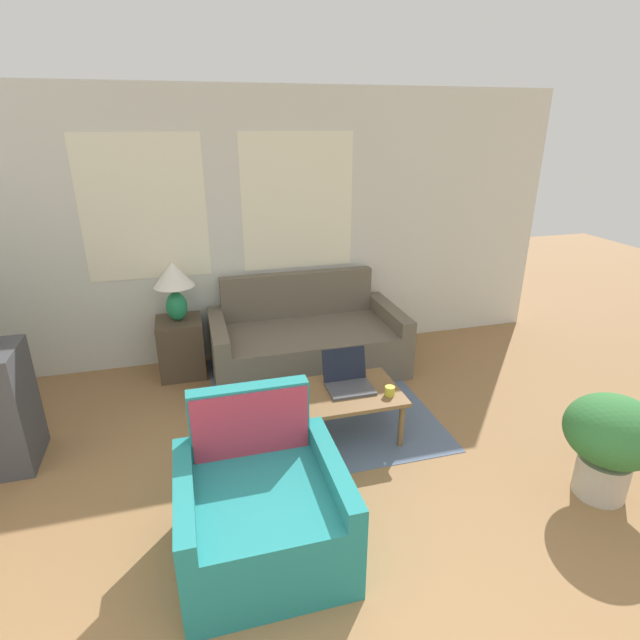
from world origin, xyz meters
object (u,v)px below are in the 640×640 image
coffee_table (336,397)px  cup_navy (390,391)px  laptop (348,379)px  snack_bowl (291,392)px  tv_remote (300,410)px  potted_plant (611,438)px  armchair (261,509)px  table_lamp (174,282)px  couch (306,342)px

coffee_table → cup_navy: cup_navy is taller
laptop → snack_bowl: size_ratio=1.57×
tv_remote → laptop: bearing=29.8°
cup_navy → snack_bowl: cup_navy is taller
coffee_table → snack_bowl: snack_bowl is taller
laptop → potted_plant: potted_plant is taller
laptop → cup_navy: (0.26, -0.21, -0.02)m
coffee_table → armchair: bearing=-127.7°
snack_bowl → potted_plant: 2.14m
table_lamp → cup_navy: size_ratio=7.41×
couch → potted_plant: couch is taller
armchair → tv_remote: armchair is taller
coffee_table → laptop: bearing=29.9°
coffee_table → potted_plant: (1.48, -1.07, 0.08)m
coffee_table → potted_plant: size_ratio=1.38×
couch → tv_remote: (-0.39, -1.40, 0.13)m
couch → snack_bowl: (-0.41, -1.18, 0.15)m
couch → tv_remote: couch is taller
coffee_table → tv_remote: bearing=-150.3°
table_lamp → couch: bearing=-8.1°
cup_navy → snack_bowl: 0.74m
couch → snack_bowl: 1.26m
coffee_table → tv_remote: 0.37m
table_lamp → snack_bowl: (0.78, -1.35, -0.51)m
armchair → laptop: 1.32m
cup_navy → tv_remote: bearing=-176.8°
tv_remote → potted_plant: potted_plant is taller
couch → snack_bowl: size_ratio=8.34×
snack_bowl → tv_remote: bearing=-85.0°
couch → armchair: bearing=-110.2°
cup_navy → tv_remote: 0.69m
couch → table_lamp: table_lamp is taller
cup_navy → laptop: bearing=141.0°
table_lamp → laptop: size_ratio=1.62×
laptop → tv_remote: size_ratio=2.20×
couch → tv_remote: size_ratio=11.67×
laptop → table_lamp: bearing=132.9°
armchair → coffee_table: size_ratio=0.92×
laptop → snack_bowl: bearing=-177.0°
couch → tv_remote: bearing=-105.5°
snack_bowl → laptop: bearing=3.0°
cup_navy → potted_plant: bearing=-40.1°
couch → potted_plant: (1.41, -2.30, 0.16)m
couch → table_lamp: size_ratio=3.28×
couch → laptop: (0.04, -1.16, 0.18)m
coffee_table → cup_navy: bearing=-20.8°
couch → cup_navy: bearing=-77.5°
armchair → potted_plant: size_ratio=1.27×
coffee_table → couch: bearing=86.6°
coffee_table → snack_bowl: size_ratio=4.45×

